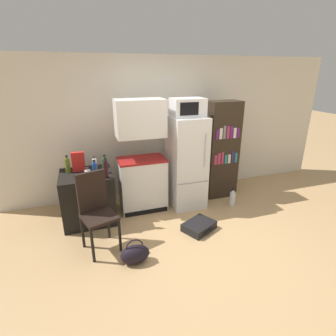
{
  "coord_description": "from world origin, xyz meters",
  "views": [
    {
      "loc": [
        -1.47,
        -2.62,
        2.23
      ],
      "look_at": [
        -0.32,
        0.85,
        0.88
      ],
      "focal_mm": 28.0,
      "sensor_mm": 36.0,
      "label": 1
    }
  ],
  "objects": [
    {
      "name": "ground_plane",
      "position": [
        0.0,
        0.0,
        0.0
      ],
      "size": [
        24.0,
        24.0,
        0.0
      ],
      "primitive_type": "plane",
      "color": "tan"
    },
    {
      "name": "wall_back",
      "position": [
        0.2,
        2.0,
        1.25
      ],
      "size": [
        6.4,
        0.1,
        2.51
      ],
      "color": "silver",
      "rests_on": "ground_plane"
    },
    {
      "name": "side_table",
      "position": [
        -1.5,
        1.25,
        0.39
      ],
      "size": [
        0.77,
        0.7,
        0.79
      ],
      "color": "black",
      "rests_on": "ground_plane"
    },
    {
      "name": "kitchen_hutch",
      "position": [
        -0.61,
        1.36,
        0.84
      ],
      "size": [
        0.77,
        0.49,
        1.84
      ],
      "color": "white",
      "rests_on": "ground_plane"
    },
    {
      "name": "refrigerator",
      "position": [
        0.15,
        1.28,
        0.78
      ],
      "size": [
        0.57,
        0.66,
        1.55
      ],
      "color": "white",
      "rests_on": "ground_plane"
    },
    {
      "name": "microwave",
      "position": [
        0.15,
        1.28,
        1.7
      ],
      "size": [
        0.52,
        0.37,
        0.29
      ],
      "color": "silver",
      "rests_on": "refrigerator"
    },
    {
      "name": "bookshelf",
      "position": [
        0.89,
        1.42,
        0.88
      ],
      "size": [
        0.57,
        0.37,
        1.76
      ],
      "color": "#2D2319",
      "rests_on": "ground_plane"
    },
    {
      "name": "bottle_green_tall",
      "position": [
        -1.21,
        1.19,
        0.91
      ],
      "size": [
        0.08,
        0.08,
        0.29
      ],
      "color": "#1E6028",
      "rests_on": "side_table"
    },
    {
      "name": "bottle_blue_soda",
      "position": [
        -1.37,
        1.1,
        0.89
      ],
      "size": [
        0.07,
        0.07,
        0.25
      ],
      "color": "#1E47A3",
      "rests_on": "side_table"
    },
    {
      "name": "bottle_wine_dark",
      "position": [
        -1.21,
        0.98,
        0.92
      ],
      "size": [
        0.06,
        0.06,
        0.31
      ],
      "color": "black",
      "rests_on": "side_table"
    },
    {
      "name": "bottle_milk_white",
      "position": [
        -1.35,
        1.39,
        0.88
      ],
      "size": [
        0.07,
        0.07,
        0.21
      ],
      "color": "white",
      "rests_on": "side_table"
    },
    {
      "name": "bottle_clear_short",
      "position": [
        -1.47,
        0.96,
        0.87
      ],
      "size": [
        0.08,
        0.08,
        0.19
      ],
      "color": "silver",
      "rests_on": "side_table"
    },
    {
      "name": "bottle_olive_oil",
      "position": [
        -1.74,
        1.39,
        0.9
      ],
      "size": [
        0.07,
        0.07,
        0.27
      ],
      "color": "#566619",
      "rests_on": "side_table"
    },
    {
      "name": "cereal_box",
      "position": [
        -1.59,
        1.4,
        0.94
      ],
      "size": [
        0.19,
        0.07,
        0.3
      ],
      "color": "red",
      "rests_on": "side_table"
    },
    {
      "name": "chair",
      "position": [
        -1.42,
        0.51,
        0.61
      ],
      "size": [
        0.5,
        0.5,
        1.05
      ],
      "rotation": [
        0.0,
        0.0,
        0.3
      ],
      "color": "black",
      "rests_on": "ground_plane"
    },
    {
      "name": "suitcase_large_flat",
      "position": [
        0.02,
        0.43,
        0.06
      ],
      "size": [
        0.56,
        0.51,
        0.12
      ],
      "rotation": [
        0.0,
        0.0,
        0.47
      ],
      "color": "black",
      "rests_on": "ground_plane"
    },
    {
      "name": "handbag",
      "position": [
        -1.03,
        0.02,
        0.12
      ],
      "size": [
        0.36,
        0.2,
        0.33
      ],
      "color": "black",
      "rests_on": "ground_plane"
    },
    {
      "name": "water_bottle_front",
      "position": [
        0.9,
        0.94,
        0.14
      ],
      "size": [
        0.1,
        0.1,
        0.32
      ],
      "color": "silver",
      "rests_on": "ground_plane"
    }
  ]
}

